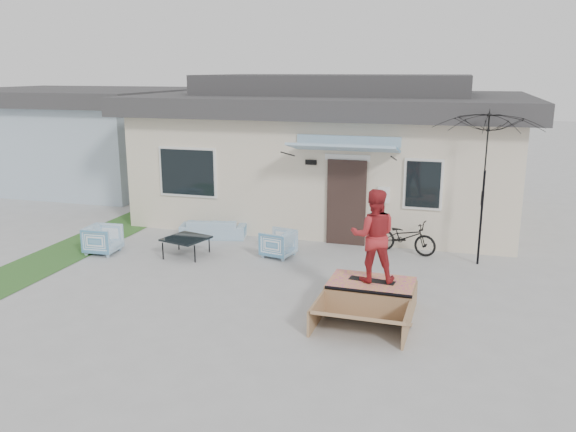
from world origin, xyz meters
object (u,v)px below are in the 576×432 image
(skater, at_px, (374,234))
(loveseat, at_px, (213,225))
(armchair_right, at_px, (278,242))
(coffee_table, at_px, (186,247))
(skate_ramp, at_px, (371,295))
(armchair_left, at_px, (103,238))
(skateboard, at_px, (372,280))
(bicycle, at_px, (405,233))
(patio_umbrella, at_px, (484,187))

(skater, bearing_deg, loveseat, -48.34)
(armchair_right, height_order, coffee_table, armchair_right)
(loveseat, relative_size, skate_ramp, 0.83)
(loveseat, distance_m, skate_ramp, 5.76)
(armchair_left, bearing_deg, coffee_table, -83.22)
(loveseat, xyz_separation_m, skateboard, (4.57, -3.45, 0.20))
(coffee_table, xyz_separation_m, bicycle, (4.82, 1.63, 0.26))
(coffee_table, xyz_separation_m, skate_ramp, (4.56, -1.90, 0.03))
(skater, bearing_deg, coffee_table, -33.40)
(coffee_table, height_order, patio_umbrella, patio_umbrella)
(armchair_right, relative_size, coffee_table, 0.78)
(armchair_left, bearing_deg, skateboard, -106.54)
(armchair_right, distance_m, skate_ramp, 3.50)
(armchair_left, distance_m, coffee_table, 2.00)
(patio_umbrella, distance_m, skate_ramp, 3.99)
(loveseat, xyz_separation_m, bicycle, (4.83, 0.03, 0.16))
(armchair_left, relative_size, coffee_table, 0.83)
(armchair_right, bearing_deg, bicycle, 124.17)
(coffee_table, height_order, bicycle, bicycle)
(coffee_table, height_order, skate_ramp, skate_ramp)
(armchair_right, relative_size, bicycle, 0.46)
(armchair_left, relative_size, bicycle, 0.49)
(patio_umbrella, distance_m, skater, 3.68)
(armchair_left, height_order, skateboard, armchair_left)
(armchair_left, height_order, skater, skater)
(armchair_right, distance_m, patio_umbrella, 4.68)
(bicycle, bearing_deg, skater, -170.28)
(loveseat, height_order, skate_ramp, loveseat)
(loveseat, height_order, skateboard, loveseat)
(coffee_table, distance_m, skate_ramp, 4.94)
(bicycle, distance_m, patio_umbrella, 2.11)
(coffee_table, bearing_deg, skateboard, -22.12)
(coffee_table, bearing_deg, loveseat, 90.53)
(armchair_left, relative_size, skater, 0.44)
(loveseat, distance_m, coffee_table, 1.60)
(coffee_table, bearing_deg, skate_ramp, -22.66)
(skate_ramp, height_order, skateboard, skateboard)
(armchair_left, height_order, patio_umbrella, patio_umbrella)
(skate_ramp, distance_m, skater, 1.14)
(coffee_table, height_order, skater, skater)
(loveseat, distance_m, bicycle, 4.83)
(loveseat, height_order, skater, skater)
(coffee_table, bearing_deg, bicycle, 18.68)
(bicycle, distance_m, skater, 3.61)
(loveseat, relative_size, patio_umbrella, 0.70)
(loveseat, bearing_deg, bicycle, 167.68)
(armchair_right, bearing_deg, skate_ramp, 58.44)
(loveseat, xyz_separation_m, skater, (4.57, -3.45, 1.06))
(armchair_left, bearing_deg, armchair_right, -80.93)
(patio_umbrella, bearing_deg, skate_ramp, -120.93)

